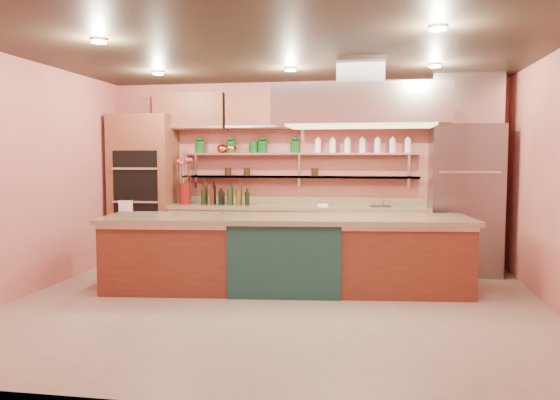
% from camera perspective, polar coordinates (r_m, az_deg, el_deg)
% --- Properties ---
extents(floor, '(6.00, 5.00, 0.02)m').
position_cam_1_polar(floor, '(6.17, -0.55, -11.08)').
color(floor, gray).
rests_on(floor, ground).
extents(ceiling, '(6.00, 5.00, 0.02)m').
position_cam_1_polar(ceiling, '(6.06, -0.57, 15.47)').
color(ceiling, black).
rests_on(ceiling, wall_back).
extents(wall_back, '(6.00, 0.04, 2.80)m').
position_cam_1_polar(wall_back, '(8.42, 2.37, 2.79)').
color(wall_back, '#CA695F').
rests_on(wall_back, floor).
extents(wall_front, '(6.00, 0.04, 2.80)m').
position_cam_1_polar(wall_front, '(3.52, -7.58, 0.49)').
color(wall_front, '#CA695F').
rests_on(wall_front, floor).
extents(wall_left, '(0.04, 5.00, 2.80)m').
position_cam_1_polar(wall_left, '(7.11, -25.14, 2.08)').
color(wall_left, '#CA695F').
rests_on(wall_left, floor).
extents(oven_stack, '(0.95, 0.64, 2.30)m').
position_cam_1_polar(oven_stack, '(8.77, -14.00, 1.09)').
color(oven_stack, brown).
rests_on(oven_stack, floor).
extents(refrigerator, '(0.95, 0.72, 2.10)m').
position_cam_1_polar(refrigerator, '(8.13, 18.72, 0.03)').
color(refrigerator, slate).
rests_on(refrigerator, floor).
extents(back_counter, '(3.84, 0.64, 0.93)m').
position_cam_1_polar(back_counter, '(8.21, 1.75, -3.80)').
color(back_counter, tan).
rests_on(back_counter, floor).
extents(wall_shelf_lower, '(3.60, 0.26, 0.03)m').
position_cam_1_polar(wall_shelf_lower, '(8.30, 1.92, 2.42)').
color(wall_shelf_lower, silver).
rests_on(wall_shelf_lower, wall_back).
extents(wall_shelf_upper, '(3.60, 0.26, 0.03)m').
position_cam_1_polar(wall_shelf_upper, '(8.30, 1.92, 4.84)').
color(wall_shelf_upper, silver).
rests_on(wall_shelf_upper, wall_back).
extents(upper_cabinets, '(4.60, 0.36, 0.55)m').
position_cam_1_polar(upper_cabinets, '(8.27, 2.24, 9.35)').
color(upper_cabinets, brown).
rests_on(upper_cabinets, wall_back).
extents(range_hood, '(2.00, 1.00, 0.45)m').
position_cam_1_polar(range_hood, '(6.63, 8.42, 9.66)').
color(range_hood, silver).
rests_on(range_hood, ceiling).
extents(ceiling_downlights, '(4.00, 2.80, 0.02)m').
position_cam_1_polar(ceiling_downlights, '(6.25, -0.24, 14.86)').
color(ceiling_downlights, '#FFE5A5').
rests_on(ceiling_downlights, ceiling).
extents(island, '(4.48, 1.43, 0.92)m').
position_cam_1_polar(island, '(6.78, 0.59, -5.59)').
color(island, maroon).
rests_on(island, floor).
extents(flower_vase, '(0.24, 0.24, 0.33)m').
position_cam_1_polar(flower_vase, '(8.50, -9.91, 0.67)').
color(flower_vase, maroon).
rests_on(flower_vase, back_counter).
extents(oil_bottle_cluster, '(0.83, 0.42, 0.26)m').
position_cam_1_polar(oil_bottle_cluster, '(8.31, -5.67, 0.40)').
color(oil_bottle_cluster, black).
rests_on(oil_bottle_cluster, back_counter).
extents(kitchen_scale, '(0.15, 0.12, 0.08)m').
position_cam_1_polar(kitchen_scale, '(8.06, 4.55, -0.35)').
color(kitchen_scale, white).
rests_on(kitchen_scale, back_counter).
extents(bar_faucet, '(0.04, 0.04, 0.21)m').
position_cam_1_polar(bar_faucet, '(8.13, 10.76, 0.07)').
color(bar_faucet, silver).
rests_on(bar_faucet, back_counter).
extents(copper_kettle, '(0.21, 0.21, 0.13)m').
position_cam_1_polar(copper_kettle, '(8.53, -6.05, 5.36)').
color(copper_kettle, '#C64F2D').
rests_on(copper_kettle, wall_shelf_upper).
extents(green_canister, '(0.18, 0.18, 0.17)m').
position_cam_1_polar(green_canister, '(8.42, -2.79, 5.51)').
color(green_canister, '#0E4515').
rests_on(green_canister, wall_shelf_upper).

